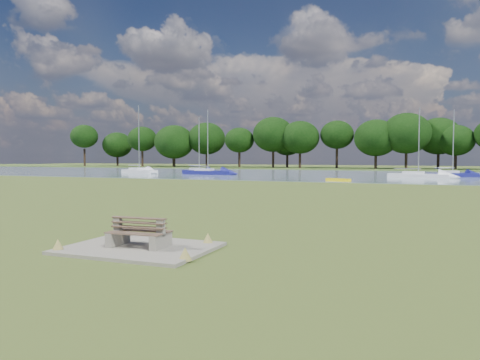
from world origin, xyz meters
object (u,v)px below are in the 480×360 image
at_px(sailboat_1, 199,170).
at_px(sailboat_3, 452,173).
at_px(bench_pair, 139,234).
at_px(kayak, 338,180).
at_px(sailboat_2, 207,171).
at_px(sailboat_5, 139,170).
at_px(sailboat_4, 418,174).

height_order(sailboat_1, sailboat_3, sailboat_3).
distance_m(bench_pair, sailboat_1, 55.68).
distance_m(kayak, sailboat_3, 18.71).
height_order(bench_pair, sailboat_3, sailboat_3).
bearing_deg(sailboat_3, sailboat_1, 160.50).
height_order(bench_pair, sailboat_1, sailboat_1).
relative_size(sailboat_2, sailboat_5, 0.90).
height_order(sailboat_3, sailboat_4, sailboat_4).
distance_m(bench_pair, sailboat_3, 54.03).
bearing_deg(sailboat_2, kayak, -26.45).
distance_m(bench_pair, sailboat_5, 59.03).
distance_m(bench_pair, kayak, 38.34).
xyz_separation_m(bench_pair, sailboat_3, (10.87, 52.92, 0.07)).
distance_m(kayak, sailboat_5, 33.79).
distance_m(sailboat_1, sailboat_2, 2.77).
distance_m(sailboat_4, sailboat_5, 39.76).
bearing_deg(sailboat_5, sailboat_3, 24.44).
relative_size(sailboat_1, sailboat_5, 0.81).
bearing_deg(sailboat_2, sailboat_3, 8.05).
height_order(bench_pair, sailboat_4, sailboat_4).
relative_size(kayak, sailboat_4, 0.33).
bearing_deg(sailboat_1, sailboat_5, -147.11).
bearing_deg(sailboat_4, sailboat_5, -174.93).
xyz_separation_m(sailboat_3, sailboat_5, (-43.76, -3.91, 0.04)).
relative_size(sailboat_3, sailboat_5, 0.82).
bearing_deg(bench_pair, sailboat_2, 110.89).
relative_size(bench_pair, sailboat_1, 0.21).
xyz_separation_m(kayak, sailboat_3, (11.70, 14.60, 0.36)).
bearing_deg(sailboat_4, sailboat_1, -177.72).
relative_size(sailboat_1, sailboat_2, 0.91).
relative_size(bench_pair, sailboat_2, 0.19).
distance_m(bench_pair, sailboat_4, 49.56).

